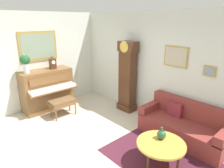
{
  "coord_description": "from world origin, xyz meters",
  "views": [
    {
      "loc": [
        3.13,
        -1.87,
        2.57
      ],
      "look_at": [
        -0.22,
        1.2,
        1.09
      ],
      "focal_mm": 31.76,
      "sensor_mm": 36.0,
      "label": 1
    }
  ],
  "objects_px": {
    "piano_bench": "(63,102)",
    "grandfather_clock": "(127,79)",
    "mantel_clock": "(53,63)",
    "coffee_table": "(161,145)",
    "flower_vase": "(25,62)",
    "couch": "(184,126)",
    "piano": "(47,89)",
    "green_jug": "(161,135)"
  },
  "relations": [
    {
      "from": "piano_bench",
      "to": "green_jug",
      "type": "distance_m",
      "value": 2.93
    },
    {
      "from": "mantel_clock",
      "to": "grandfather_clock",
      "type": "bearing_deg",
      "value": 41.1
    },
    {
      "from": "coffee_table",
      "to": "mantel_clock",
      "type": "relative_size",
      "value": 2.32
    },
    {
      "from": "coffee_table",
      "to": "green_jug",
      "type": "bearing_deg",
      "value": 124.72
    },
    {
      "from": "piano",
      "to": "piano_bench",
      "type": "distance_m",
      "value": 0.76
    },
    {
      "from": "piano",
      "to": "grandfather_clock",
      "type": "height_order",
      "value": "grandfather_clock"
    },
    {
      "from": "coffee_table",
      "to": "piano_bench",
      "type": "bearing_deg",
      "value": -173.62
    },
    {
      "from": "couch",
      "to": "flower_vase",
      "type": "height_order",
      "value": "flower_vase"
    },
    {
      "from": "couch",
      "to": "mantel_clock",
      "type": "bearing_deg",
      "value": -160.09
    },
    {
      "from": "coffee_table",
      "to": "grandfather_clock",
      "type": "bearing_deg",
      "value": 148.24
    },
    {
      "from": "piano_bench",
      "to": "mantel_clock",
      "type": "distance_m",
      "value": 1.22
    },
    {
      "from": "coffee_table",
      "to": "mantel_clock",
      "type": "xyz_separation_m",
      "value": [
        -3.7,
        -0.16,
        0.95
      ]
    },
    {
      "from": "mantel_clock",
      "to": "green_jug",
      "type": "distance_m",
      "value": 3.72
    },
    {
      "from": "flower_vase",
      "to": "mantel_clock",
      "type": "bearing_deg",
      "value": 89.96
    },
    {
      "from": "piano",
      "to": "green_jug",
      "type": "distance_m",
      "value": 3.66
    },
    {
      "from": "piano_bench",
      "to": "green_jug",
      "type": "bearing_deg",
      "value": 8.78
    },
    {
      "from": "piano",
      "to": "piano_bench",
      "type": "height_order",
      "value": "piano"
    },
    {
      "from": "piano",
      "to": "mantel_clock",
      "type": "relative_size",
      "value": 3.79
    },
    {
      "from": "piano_bench",
      "to": "grandfather_clock",
      "type": "relative_size",
      "value": 0.34
    },
    {
      "from": "flower_vase",
      "to": "green_jug",
      "type": "xyz_separation_m",
      "value": [
        3.62,
        1.05,
        -0.97
      ]
    },
    {
      "from": "mantel_clock",
      "to": "green_jug",
      "type": "relative_size",
      "value": 1.58
    },
    {
      "from": "piano",
      "to": "coffee_table",
      "type": "distance_m",
      "value": 3.73
    },
    {
      "from": "couch",
      "to": "flower_vase",
      "type": "distance_m",
      "value": 4.27
    },
    {
      "from": "grandfather_clock",
      "to": "green_jug",
      "type": "distance_m",
      "value": 2.33
    },
    {
      "from": "flower_vase",
      "to": "grandfather_clock",
      "type": "bearing_deg",
      "value": 53.22
    },
    {
      "from": "couch",
      "to": "green_jug",
      "type": "relative_size",
      "value": 7.92
    },
    {
      "from": "piano_bench",
      "to": "grandfather_clock",
      "type": "bearing_deg",
      "value": 60.29
    },
    {
      "from": "piano_bench",
      "to": "flower_vase",
      "type": "distance_m",
      "value": 1.46
    },
    {
      "from": "couch",
      "to": "flower_vase",
      "type": "xyz_separation_m",
      "value": [
        -3.55,
        -2.05,
        1.2
      ]
    },
    {
      "from": "piano_bench",
      "to": "grandfather_clock",
      "type": "xyz_separation_m",
      "value": [
        0.91,
        1.6,
        0.56
      ]
    },
    {
      "from": "piano",
      "to": "mantel_clock",
      "type": "height_order",
      "value": "mantel_clock"
    },
    {
      "from": "flower_vase",
      "to": "green_jug",
      "type": "relative_size",
      "value": 2.42
    },
    {
      "from": "flower_vase",
      "to": "piano_bench",
      "type": "bearing_deg",
      "value": 39.31
    },
    {
      "from": "flower_vase",
      "to": "couch",
      "type": "bearing_deg",
      "value": 30.04
    },
    {
      "from": "mantel_clock",
      "to": "flower_vase",
      "type": "bearing_deg",
      "value": -90.04
    },
    {
      "from": "grandfather_clock",
      "to": "coffee_table",
      "type": "distance_m",
      "value": 2.48
    },
    {
      "from": "grandfather_clock",
      "to": "piano_bench",
      "type": "bearing_deg",
      "value": -119.71
    },
    {
      "from": "couch",
      "to": "coffee_table",
      "type": "distance_m",
      "value": 1.14
    },
    {
      "from": "coffee_table",
      "to": "green_jug",
      "type": "relative_size",
      "value": 3.67
    },
    {
      "from": "piano",
      "to": "flower_vase",
      "type": "distance_m",
      "value": 1.05
    },
    {
      "from": "piano",
      "to": "green_jug",
      "type": "bearing_deg",
      "value": 8.15
    },
    {
      "from": "flower_vase",
      "to": "green_jug",
      "type": "bearing_deg",
      "value": 16.1
    }
  ]
}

